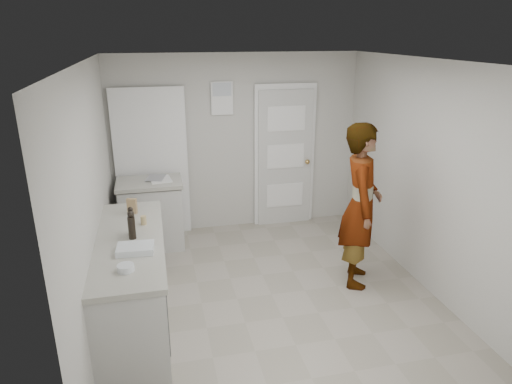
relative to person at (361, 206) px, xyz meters
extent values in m
plane|color=gray|center=(-1.04, -0.09, -0.93)|extent=(4.00, 4.00, 0.00)
plane|color=#B9B7AF|center=(-1.04, 1.91, 0.32)|extent=(3.50, 0.00, 3.50)
plane|color=#B9B7AF|center=(-1.04, -2.09, 0.32)|extent=(3.50, 0.00, 3.50)
plane|color=#B9B7AF|center=(-2.79, -0.09, 0.32)|extent=(0.00, 4.00, 4.00)
plane|color=#B9B7AF|center=(0.71, -0.09, 0.32)|extent=(0.00, 4.00, 4.00)
plane|color=silver|center=(-1.04, -0.09, 1.57)|extent=(4.00, 4.00, 0.00)
cube|color=silver|center=(-0.34, 1.84, 0.07)|extent=(0.80, 0.05, 2.00)
cube|color=white|center=(-0.34, 1.87, 0.10)|extent=(0.90, 0.04, 2.10)
sphere|color=#B98D47|center=(-0.01, 1.79, 0.02)|extent=(0.07, 0.07, 0.07)
cube|color=white|center=(-1.24, 1.88, 0.97)|extent=(0.30, 0.02, 0.45)
cube|color=black|center=(-2.24, 1.88, 0.09)|extent=(0.90, 0.05, 2.04)
cube|color=white|center=(-2.24, 1.85, 0.10)|extent=(0.98, 0.02, 2.10)
cube|color=beige|center=(-2.49, -0.29, -0.50)|extent=(0.60, 1.90, 0.86)
cube|color=black|center=(-2.49, -0.29, -0.89)|extent=(0.56, 1.86, 0.08)
cube|color=beige|center=(-2.49, -0.29, -0.03)|extent=(0.64, 1.96, 0.05)
cube|color=beige|center=(-2.29, 1.46, -0.50)|extent=(0.80, 0.55, 0.86)
cube|color=black|center=(-2.29, 1.46, -0.89)|extent=(0.75, 0.54, 0.08)
cube|color=beige|center=(-2.29, 1.46, -0.03)|extent=(0.84, 0.61, 0.05)
imported|color=silver|center=(0.00, 0.00, 0.00)|extent=(0.67, 0.80, 1.87)
cube|color=#98794C|center=(-2.46, 0.36, 0.07)|extent=(0.11, 0.07, 0.16)
cylinder|color=tan|center=(-2.35, 0.03, 0.04)|extent=(0.06, 0.06, 0.09)
cylinder|color=black|center=(-2.45, -0.28, 0.10)|extent=(0.07, 0.07, 0.21)
sphere|color=black|center=(-2.45, -0.28, 0.24)|extent=(0.06, 0.06, 0.06)
cylinder|color=black|center=(-2.45, -0.19, 0.11)|extent=(0.06, 0.06, 0.23)
sphere|color=black|center=(-2.45, -0.19, 0.25)|extent=(0.05, 0.05, 0.05)
cube|color=silver|center=(-2.41, -0.57, 0.02)|extent=(0.33, 0.25, 0.06)
cube|color=white|center=(-2.41, -0.57, 0.01)|extent=(0.29, 0.21, 0.04)
cylinder|color=silver|center=(-2.49, -0.90, 0.02)|extent=(0.14, 0.14, 0.05)
sphere|color=white|center=(-2.51, -0.91, 0.02)|extent=(0.05, 0.05, 0.05)
sphere|color=white|center=(-2.47, -0.89, 0.02)|extent=(0.05, 0.05, 0.05)
cube|color=white|center=(-2.14, 1.49, 0.00)|extent=(0.30, 0.36, 0.01)
camera|label=1|loc=(-2.19, -4.33, 1.83)|focal=32.00mm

